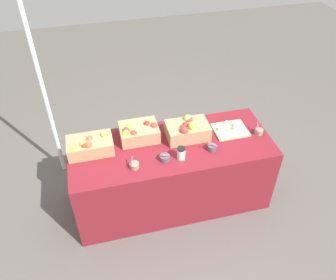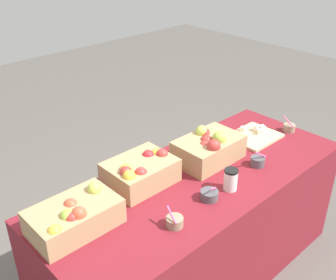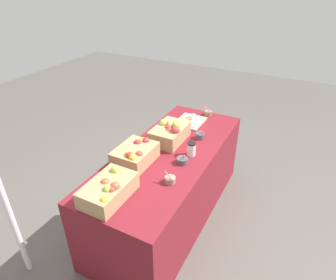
% 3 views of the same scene
% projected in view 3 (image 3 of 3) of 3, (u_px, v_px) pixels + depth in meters
% --- Properties ---
extents(ground_plane, '(10.00, 10.00, 0.00)m').
position_uv_depth(ground_plane, '(169.00, 213.00, 2.96)').
color(ground_plane, '#56514C').
extents(table, '(1.90, 0.76, 0.74)m').
position_uv_depth(table, '(169.00, 184.00, 2.78)').
color(table, maroon).
rests_on(table, ground_plane).
extents(apple_crate_left, '(0.41, 0.25, 0.17)m').
position_uv_depth(apple_crate_left, '(109.00, 190.00, 2.03)').
color(apple_crate_left, tan).
rests_on(apple_crate_left, table).
extents(apple_crate_middle, '(0.36, 0.27, 0.17)m').
position_uv_depth(apple_crate_middle, '(135.00, 154.00, 2.42)').
color(apple_crate_middle, tan).
rests_on(apple_crate_middle, table).
extents(apple_crate_right, '(0.40, 0.26, 0.20)m').
position_uv_depth(apple_crate_right, '(170.00, 133.00, 2.72)').
color(apple_crate_right, tan).
rests_on(apple_crate_right, table).
extents(cutting_board_front, '(0.32, 0.27, 0.06)m').
position_uv_depth(cutting_board_front, '(190.00, 121.00, 3.08)').
color(cutting_board_front, '#D1B284').
rests_on(cutting_board_front, table).
extents(sample_bowl_near, '(0.08, 0.10, 0.10)m').
position_uv_depth(sample_bowl_near, '(208.00, 113.00, 3.22)').
color(sample_bowl_near, gray).
rests_on(sample_bowl_near, table).
extents(sample_bowl_mid, '(0.09, 0.09, 0.09)m').
position_uv_depth(sample_bowl_mid, '(182.00, 160.00, 2.43)').
color(sample_bowl_mid, '#4C4C51').
rests_on(sample_bowl_mid, table).
extents(sample_bowl_far, '(0.08, 0.09, 0.10)m').
position_uv_depth(sample_bowl_far, '(170.00, 180.00, 2.20)').
color(sample_bowl_far, gray).
rests_on(sample_bowl_far, table).
extents(sample_bowl_extra, '(0.10, 0.08, 0.11)m').
position_uv_depth(sample_bowl_extra, '(200.00, 136.00, 2.78)').
color(sample_bowl_extra, '#4C4C51').
rests_on(sample_bowl_extra, table).
extents(coffee_cup, '(0.07, 0.07, 0.12)m').
position_uv_depth(coffee_cup, '(191.00, 149.00, 2.51)').
color(coffee_cup, silver).
rests_on(coffee_cup, table).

